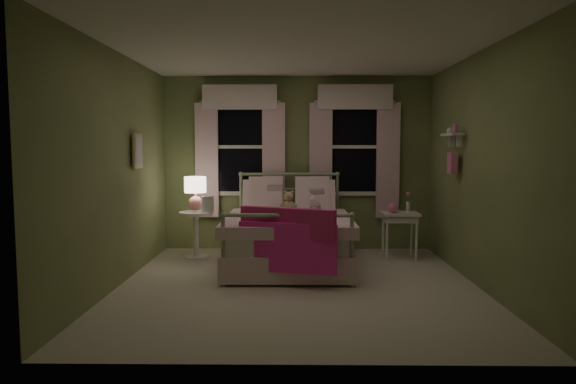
{
  "coord_description": "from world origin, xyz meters",
  "views": [
    {
      "loc": [
        -0.04,
        -5.63,
        1.55
      ],
      "look_at": [
        -0.12,
        0.6,
        1.0
      ],
      "focal_mm": 32.0,
      "sensor_mm": 36.0,
      "label": 1
    }
  ],
  "objects_px": {
    "nightstand_right": "(400,219)",
    "child_right": "(309,189)",
    "bed": "(288,237)",
    "child_left": "(268,191)",
    "teddy_bear": "(289,203)",
    "nightstand_left": "(196,228)",
    "table_lamp": "(195,190)"
  },
  "relations": [
    {
      "from": "nightstand_left",
      "to": "nightstand_right",
      "type": "distance_m",
      "value": 2.83
    },
    {
      "from": "teddy_bear",
      "to": "child_left",
      "type": "bearing_deg",
      "value": 150.5
    },
    {
      "from": "child_right",
      "to": "nightstand_left",
      "type": "relative_size",
      "value": 1.23
    },
    {
      "from": "teddy_bear",
      "to": "nightstand_right",
      "type": "bearing_deg",
      "value": 7.12
    },
    {
      "from": "child_right",
      "to": "nightstand_right",
      "type": "height_order",
      "value": "child_right"
    },
    {
      "from": "child_left",
      "to": "nightstand_left",
      "type": "distance_m",
      "value": 1.14
    },
    {
      "from": "child_left",
      "to": "table_lamp",
      "type": "height_order",
      "value": "child_left"
    },
    {
      "from": "teddy_bear",
      "to": "table_lamp",
      "type": "xyz_separation_m",
      "value": [
        -1.29,
        0.21,
        0.16
      ]
    },
    {
      "from": "bed",
      "to": "child_left",
      "type": "bearing_deg",
      "value": 123.6
    },
    {
      "from": "nightstand_right",
      "to": "child_right",
      "type": "bearing_deg",
      "value": -178.47
    },
    {
      "from": "nightstand_left",
      "to": "child_left",
      "type": "bearing_deg",
      "value": -2.67
    },
    {
      "from": "child_left",
      "to": "nightstand_right",
      "type": "xyz_separation_m",
      "value": [
        1.82,
        0.03,
        -0.39
      ]
    },
    {
      "from": "bed",
      "to": "table_lamp",
      "type": "xyz_separation_m",
      "value": [
        -1.29,
        0.47,
        0.57
      ]
    },
    {
      "from": "teddy_bear",
      "to": "nightstand_right",
      "type": "relative_size",
      "value": 0.48
    },
    {
      "from": "nightstand_left",
      "to": "nightstand_right",
      "type": "relative_size",
      "value": 1.02
    },
    {
      "from": "nightstand_left",
      "to": "table_lamp",
      "type": "bearing_deg",
      "value": 0.0
    },
    {
      "from": "bed",
      "to": "child_right",
      "type": "height_order",
      "value": "child_right"
    },
    {
      "from": "table_lamp",
      "to": "nightstand_right",
      "type": "bearing_deg",
      "value": -0.28
    },
    {
      "from": "child_right",
      "to": "table_lamp",
      "type": "relative_size",
      "value": 1.7
    },
    {
      "from": "teddy_bear",
      "to": "nightstand_right",
      "type": "height_order",
      "value": "teddy_bear"
    },
    {
      "from": "child_left",
      "to": "nightstand_right",
      "type": "height_order",
      "value": "child_left"
    },
    {
      "from": "child_right",
      "to": "bed",
      "type": "bearing_deg",
      "value": 48.4
    },
    {
      "from": "child_left",
      "to": "teddy_bear",
      "type": "relative_size",
      "value": 2.43
    },
    {
      "from": "nightstand_right",
      "to": "table_lamp",
      "type": "bearing_deg",
      "value": 179.72
    },
    {
      "from": "child_left",
      "to": "teddy_bear",
      "type": "distance_m",
      "value": 0.35
    },
    {
      "from": "child_right",
      "to": "teddy_bear",
      "type": "height_order",
      "value": "child_right"
    },
    {
      "from": "child_right",
      "to": "nightstand_right",
      "type": "relative_size",
      "value": 1.25
    },
    {
      "from": "teddy_bear",
      "to": "child_right",
      "type": "bearing_deg",
      "value": 29.5
    },
    {
      "from": "bed",
      "to": "nightstand_left",
      "type": "height_order",
      "value": "bed"
    },
    {
      "from": "nightstand_left",
      "to": "nightstand_right",
      "type": "height_order",
      "value": "same"
    },
    {
      "from": "bed",
      "to": "nightstand_right",
      "type": "bearing_deg",
      "value": 16.5
    },
    {
      "from": "teddy_bear",
      "to": "nightstand_left",
      "type": "distance_m",
      "value": 1.36
    }
  ]
}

